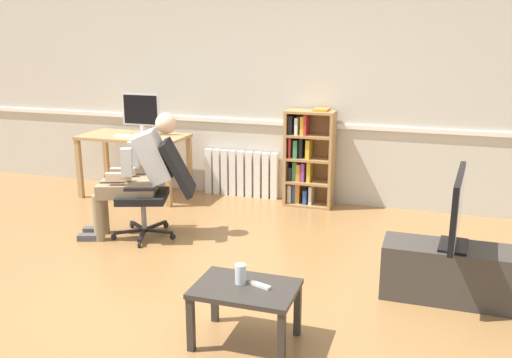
{
  "coord_description": "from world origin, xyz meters",
  "views": [
    {
      "loc": [
        1.61,
        -3.6,
        1.94
      ],
      "look_at": [
        0.15,
        0.85,
        0.7
      ],
      "focal_mm": 38.59,
      "sensor_mm": 36.0,
      "label": 1
    }
  ],
  "objects_px": {
    "bookshelf": "(306,160)",
    "radiator": "(241,174)",
    "imac_monitor": "(141,111)",
    "coffee_table": "(245,295)",
    "keyboard": "(130,137)",
    "person_seated": "(138,172)",
    "tv_stand": "(451,273)",
    "drinking_glass": "(241,274)",
    "office_chair": "(159,185)",
    "spare_remote": "(260,285)",
    "computer_mouse": "(153,137)",
    "tv_screen": "(457,209)",
    "computer_desk": "(134,144)"
  },
  "relations": [
    {
      "from": "office_chair",
      "to": "tv_screen",
      "type": "bearing_deg",
      "value": 59.77
    },
    {
      "from": "tv_screen",
      "to": "keyboard",
      "type": "bearing_deg",
      "value": 71.57
    },
    {
      "from": "spare_remote",
      "to": "computer_mouse",
      "type": "bearing_deg",
      "value": -120.86
    },
    {
      "from": "radiator",
      "to": "person_seated",
      "type": "height_order",
      "value": "person_seated"
    },
    {
      "from": "keyboard",
      "to": "computer_mouse",
      "type": "distance_m",
      "value": 0.29
    },
    {
      "from": "spare_remote",
      "to": "drinking_glass",
      "type": "bearing_deg",
      "value": -73.38
    },
    {
      "from": "radiator",
      "to": "coffee_table",
      "type": "relative_size",
      "value": 1.43
    },
    {
      "from": "bookshelf",
      "to": "coffee_table",
      "type": "distance_m",
      "value": 3.06
    },
    {
      "from": "radiator",
      "to": "drinking_glass",
      "type": "height_order",
      "value": "radiator"
    },
    {
      "from": "person_seated",
      "to": "radiator",
      "type": "bearing_deg",
      "value": 144.65
    },
    {
      "from": "tv_stand",
      "to": "spare_remote",
      "type": "relative_size",
      "value": 6.69
    },
    {
      "from": "keyboard",
      "to": "radiator",
      "type": "bearing_deg",
      "value": 23.84
    },
    {
      "from": "imac_monitor",
      "to": "tv_screen",
      "type": "distance_m",
      "value": 4.0
    },
    {
      "from": "person_seated",
      "to": "tv_stand",
      "type": "xyz_separation_m",
      "value": [
        2.87,
        -0.45,
        -0.44
      ]
    },
    {
      "from": "radiator",
      "to": "drinking_glass",
      "type": "xyz_separation_m",
      "value": [
        1.11,
        -3.1,
        0.18
      ]
    },
    {
      "from": "tv_stand",
      "to": "coffee_table",
      "type": "height_order",
      "value": "tv_stand"
    },
    {
      "from": "bookshelf",
      "to": "computer_mouse",
      "type": "bearing_deg",
      "value": -166.88
    },
    {
      "from": "tv_screen",
      "to": "drinking_glass",
      "type": "height_order",
      "value": "tv_screen"
    },
    {
      "from": "computer_desk",
      "to": "radiator",
      "type": "distance_m",
      "value": 1.35
    },
    {
      "from": "computer_mouse",
      "to": "radiator",
      "type": "relative_size",
      "value": 0.11
    },
    {
      "from": "computer_desk",
      "to": "tv_stand",
      "type": "xyz_separation_m",
      "value": [
        3.65,
        -1.69,
        -0.44
      ]
    },
    {
      "from": "coffee_table",
      "to": "drinking_glass",
      "type": "distance_m",
      "value": 0.14
    },
    {
      "from": "bookshelf",
      "to": "tv_screen",
      "type": "xyz_separation_m",
      "value": [
        1.57,
        -1.98,
        0.18
      ]
    },
    {
      "from": "coffee_table",
      "to": "spare_remote",
      "type": "xyz_separation_m",
      "value": [
        0.09,
        0.03,
        0.07
      ]
    },
    {
      "from": "imac_monitor",
      "to": "radiator",
      "type": "distance_m",
      "value": 1.42
    },
    {
      "from": "radiator",
      "to": "office_chair",
      "type": "relative_size",
      "value": 0.97
    },
    {
      "from": "keyboard",
      "to": "coffee_table",
      "type": "bearing_deg",
      "value": -47.97
    },
    {
      "from": "imac_monitor",
      "to": "computer_mouse",
      "type": "height_order",
      "value": "imac_monitor"
    },
    {
      "from": "computer_desk",
      "to": "drinking_glass",
      "type": "height_order",
      "value": "computer_desk"
    },
    {
      "from": "spare_remote",
      "to": "person_seated",
      "type": "bearing_deg",
      "value": -111.32
    },
    {
      "from": "bookshelf",
      "to": "tv_stand",
      "type": "xyz_separation_m",
      "value": [
        1.57,
        -1.98,
        -0.33
      ]
    },
    {
      "from": "imac_monitor",
      "to": "office_chair",
      "type": "distance_m",
      "value": 1.62
    },
    {
      "from": "computer_mouse",
      "to": "office_chair",
      "type": "height_order",
      "value": "office_chair"
    },
    {
      "from": "tv_stand",
      "to": "coffee_table",
      "type": "relative_size",
      "value": 1.54
    },
    {
      "from": "tv_stand",
      "to": "imac_monitor",
      "type": "bearing_deg",
      "value": 153.66
    },
    {
      "from": "imac_monitor",
      "to": "office_chair",
      "type": "bearing_deg",
      "value": -55.05
    },
    {
      "from": "imac_monitor",
      "to": "coffee_table",
      "type": "height_order",
      "value": "imac_monitor"
    },
    {
      "from": "tv_stand",
      "to": "coffee_table",
      "type": "xyz_separation_m",
      "value": [
        -1.26,
        -1.06,
        0.12
      ]
    },
    {
      "from": "computer_mouse",
      "to": "spare_remote",
      "type": "bearing_deg",
      "value": -50.49
    },
    {
      "from": "imac_monitor",
      "to": "coffee_table",
      "type": "xyz_separation_m",
      "value": [
        2.31,
        -2.83,
        -0.7
      ]
    },
    {
      "from": "office_chair",
      "to": "spare_remote",
      "type": "bearing_deg",
      "value": 25.2
    },
    {
      "from": "bookshelf",
      "to": "radiator",
      "type": "distance_m",
      "value": 0.88
    },
    {
      "from": "radiator",
      "to": "keyboard",
      "type": "bearing_deg",
      "value": -156.16
    },
    {
      "from": "radiator",
      "to": "drinking_glass",
      "type": "relative_size",
      "value": 7.25
    },
    {
      "from": "computer_mouse",
      "to": "coffee_table",
      "type": "bearing_deg",
      "value": -51.95
    },
    {
      "from": "computer_desk",
      "to": "tv_stand",
      "type": "relative_size",
      "value": 1.27
    },
    {
      "from": "imac_monitor",
      "to": "keyboard",
      "type": "xyz_separation_m",
      "value": [
        -0.04,
        -0.22,
        -0.27
      ]
    },
    {
      "from": "computer_mouse",
      "to": "office_chair",
      "type": "bearing_deg",
      "value": -59.61
    },
    {
      "from": "bookshelf",
      "to": "person_seated",
      "type": "bearing_deg",
      "value": -130.42
    },
    {
      "from": "keyboard",
      "to": "radiator",
      "type": "distance_m",
      "value": 1.4
    }
  ]
}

